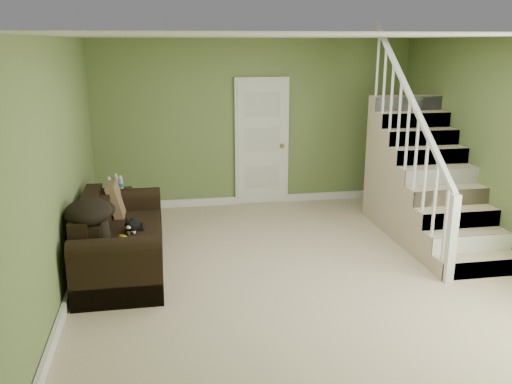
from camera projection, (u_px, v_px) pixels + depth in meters
name	position (u px, v px, depth m)	size (l,w,h in m)	color
floor	(296.00, 269.00, 6.27)	(5.00, 5.50, 0.01)	beige
ceiling	(301.00, 36.00, 5.57)	(5.00, 5.50, 0.01)	white
wall_back	(255.00, 123.00, 8.53)	(5.00, 0.04, 2.60)	olive
wall_front	(410.00, 253.00, 3.31)	(5.00, 0.04, 2.60)	olive
wall_left	(60.00, 169.00, 5.50)	(0.04, 5.50, 2.60)	olive
wall_right	(506.00, 152.00, 6.34)	(0.04, 5.50, 2.60)	olive
baseboard_back	(256.00, 199.00, 8.83)	(5.00, 0.04, 0.12)	white
baseboard_left	(74.00, 280.00, 5.84)	(0.04, 5.50, 0.12)	white
baseboard_right	(491.00, 251.00, 6.67)	(0.04, 5.50, 0.12)	white
door	(262.00, 142.00, 8.58)	(0.86, 0.12, 2.02)	white
staircase	(422.00, 187.00, 7.35)	(1.00, 2.51, 2.82)	beige
sofa	(118.00, 243.00, 6.22)	(0.90, 2.09, 0.83)	black
side_table	(118.00, 212.00, 7.38)	(0.59, 0.59, 0.82)	black
cat	(133.00, 225.00, 6.17)	(0.22, 0.43, 0.21)	black
banana	(124.00, 238.00, 5.90)	(0.06, 0.22, 0.06)	yellow
throw_pillow	(116.00, 200.00, 6.78)	(0.11, 0.45, 0.45)	#4D2F1F
throw_blanket	(88.00, 212.00, 5.57)	(0.47, 0.62, 0.26)	black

